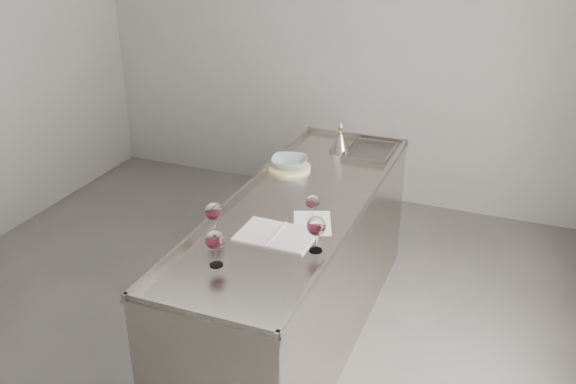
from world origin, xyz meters
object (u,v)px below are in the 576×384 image
at_px(wine_glass_small, 313,203).
at_px(ceramic_bowl, 289,162).
at_px(wine_glass_middle, 215,241).
at_px(wine_glass_left, 214,212).
at_px(notebook, 276,235).
at_px(counter, 298,272).
at_px(wine_funnel, 340,143).
at_px(wine_glass_right, 316,227).

distance_m(wine_glass_small, ceramic_bowl, 0.74).
bearing_deg(wine_glass_middle, wine_glass_left, 118.87).
relative_size(notebook, ceramic_bowl, 1.73).
distance_m(counter, wine_glass_middle, 1.00).
bearing_deg(notebook, wine_glass_small, 63.96).
relative_size(notebook, wine_funnel, 1.77).
distance_m(counter, wine_glass_left, 0.84).
bearing_deg(wine_glass_middle, ceramic_bowl, 95.15).
height_order(wine_glass_right, wine_funnel, wine_funnel).
xyz_separation_m(counter, wine_glass_left, (-0.28, -0.52, 0.60)).
height_order(wine_glass_middle, ceramic_bowl, wine_glass_middle).
bearing_deg(notebook, wine_glass_middle, -112.00).
bearing_deg(wine_glass_small, notebook, -116.81).
bearing_deg(wine_funnel, ceramic_bowl, -117.53).
height_order(wine_glass_left, notebook, wine_glass_left).
height_order(wine_glass_left, wine_glass_middle, wine_glass_middle).
distance_m(wine_glass_right, ceramic_bowl, 1.07).
bearing_deg(counter, wine_glass_left, -118.06).
bearing_deg(wine_glass_left, wine_glass_small, 38.41).
distance_m(wine_glass_middle, wine_glass_right, 0.51).
distance_m(wine_glass_left, ceramic_bowl, 0.97).
distance_m(wine_glass_right, wine_funnel, 1.38).
relative_size(counter, ceramic_bowl, 10.40).
xyz_separation_m(notebook, wine_funnel, (-0.05, 1.28, 0.06)).
distance_m(wine_glass_middle, wine_funnel, 1.66).
distance_m(counter, wine_glass_right, 0.82).
height_order(counter, wine_funnel, wine_funnel).
distance_m(wine_glass_small, wine_funnel, 1.06).
height_order(notebook, wine_funnel, wine_funnel).
height_order(counter, ceramic_bowl, ceramic_bowl).
bearing_deg(wine_glass_middle, notebook, 67.23).
relative_size(wine_glass_right, wine_funnel, 0.84).
xyz_separation_m(ceramic_bowl, wine_funnel, (0.22, 0.41, 0.02)).
relative_size(wine_glass_left, ceramic_bowl, 0.80).
relative_size(wine_glass_right, ceramic_bowl, 0.81).
relative_size(counter, wine_glass_left, 13.04).
relative_size(wine_glass_left, wine_funnel, 0.82).
bearing_deg(ceramic_bowl, wine_funnel, 62.47).
relative_size(wine_glass_left, notebook, 0.46).
relative_size(wine_glass_middle, ceramic_bowl, 0.82).
bearing_deg(wine_glass_right, wine_glass_left, -176.03).
relative_size(counter, wine_glass_small, 15.46).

